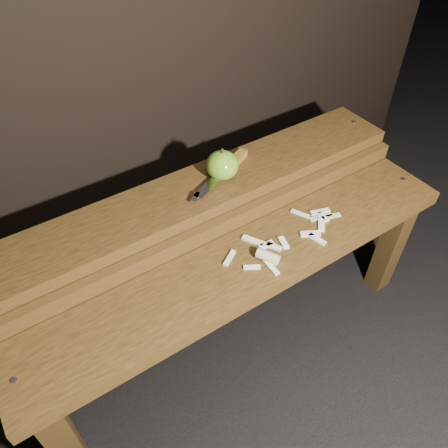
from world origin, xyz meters
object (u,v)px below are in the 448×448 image
bench_rear_tier (203,211)px  apple (222,165)px  bench_front_tier (250,279)px  knife (228,167)px

bench_rear_tier → apple: size_ratio=13.49×
bench_rear_tier → apple: 0.14m
bench_front_tier → knife: (0.10, 0.25, 0.16)m
bench_front_tier → apple: (0.07, 0.23, 0.19)m
bench_rear_tier → apple: bearing=3.6°
bench_front_tier → apple: size_ratio=13.49×
apple → knife: apple is taller
knife → bench_rear_tier: bearing=-168.5°
bench_front_tier → knife: bearing=68.5°
bench_rear_tier → knife: knife is taller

